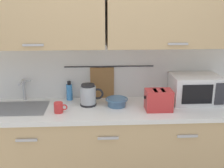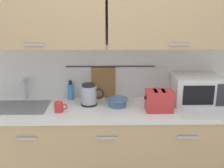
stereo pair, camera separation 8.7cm
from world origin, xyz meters
The scene contains 9 objects.
counter_unit centered at (-0.01, 0.30, 0.46)m, with size 2.53×0.64×0.90m.
back_wall_assembly centered at (0.00, 0.53, 1.52)m, with size 3.70×0.41×2.50m.
sink_faucet centered at (-0.82, 0.53, 1.04)m, with size 0.09×0.17×0.22m.
microwave centered at (0.87, 0.41, 1.04)m, with size 0.46×0.35×0.27m.
electric_kettle centered at (-0.17, 0.37, 1.00)m, with size 0.23×0.16×0.21m.
dish_soap_bottle centered at (-0.37, 0.53, 0.99)m, with size 0.06×0.06×0.20m.
mug_near_sink centered at (-0.43, 0.20, 0.95)m, with size 0.12×0.08×0.09m.
mixing_bowl centered at (0.10, 0.33, 0.94)m, with size 0.21×0.21×0.08m.
toaster centered at (0.47, 0.21, 1.00)m, with size 0.26×0.17×0.19m.
Camera 2 is at (0.00, -2.16, 1.86)m, focal length 44.65 mm.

